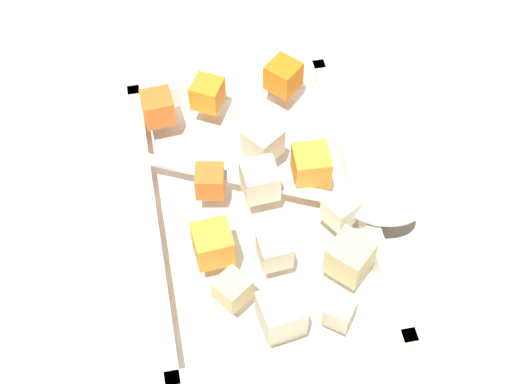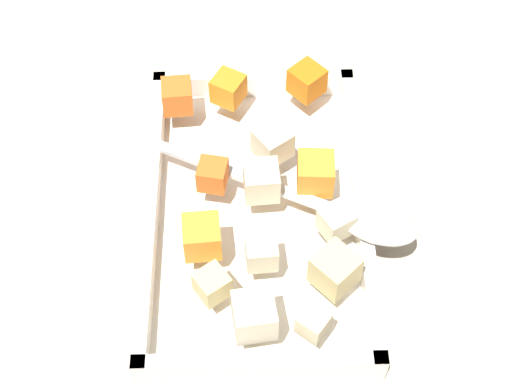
{
  "view_description": "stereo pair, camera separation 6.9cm",
  "coord_description": "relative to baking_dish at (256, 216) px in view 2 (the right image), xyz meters",
  "views": [
    {
      "loc": [
        -0.4,
        0.09,
        0.61
      ],
      "look_at": [
        -0.01,
        0.02,
        0.05
      ],
      "focal_mm": 54.25,
      "sensor_mm": 36.0,
      "label": 1
    },
    {
      "loc": [
        -0.41,
        0.02,
        0.61
      ],
      "look_at": [
        -0.01,
        0.02,
        0.05
      ],
      "focal_mm": 54.25,
      "sensor_mm": 36.0,
      "label": 2
    }
  ],
  "objects": [
    {
      "name": "ground_plane",
      "position": [
        0.01,
        -0.02,
        -0.01
      ],
      "size": [
        4.0,
        4.0,
        0.0
      ],
      "primitive_type": "plane",
      "color": "#BCB29E"
    },
    {
      "name": "baking_dish",
      "position": [
        0.0,
        0.0,
        0.0
      ],
      "size": [
        0.32,
        0.2,
        0.04
      ],
      "color": "white",
      "rests_on": "ground_plane"
    },
    {
      "name": "carrot_chunk_corner_se",
      "position": [
        0.13,
        -0.05,
        0.04
      ],
      "size": [
        0.04,
        0.04,
        0.03
      ],
      "primitive_type": "cube",
      "rotation": [
        0.0,
        0.0,
        5.45
      ],
      "color": "orange",
      "rests_on": "baking_dish"
    },
    {
      "name": "carrot_chunk_back_center",
      "position": [
        0.02,
        -0.05,
        0.04
      ],
      "size": [
        0.03,
        0.03,
        0.03
      ],
      "primitive_type": "cube",
      "rotation": [
        0.0,
        0.0,
        3.09
      ],
      "color": "orange",
      "rests_on": "baking_dish"
    },
    {
      "name": "carrot_chunk_mid_left",
      "position": [
        0.11,
        0.07,
        0.04
      ],
      "size": [
        0.03,
        0.03,
        0.03
      ],
      "primitive_type": "cube",
      "rotation": [
        0.0,
        0.0,
        4.79
      ],
      "color": "orange",
      "rests_on": "baking_dish"
    },
    {
      "name": "carrot_chunk_center",
      "position": [
        -0.05,
        0.05,
        0.04
      ],
      "size": [
        0.03,
        0.03,
        0.03
      ],
      "primitive_type": "cube",
      "rotation": [
        0.0,
        0.0,
        0.08
      ],
      "color": "orange",
      "rests_on": "baking_dish"
    },
    {
      "name": "carrot_chunk_heap_top",
      "position": [
        0.02,
        0.04,
        0.04
      ],
      "size": [
        0.03,
        0.03,
        0.03
      ],
      "primitive_type": "cube",
      "rotation": [
        0.0,
        0.0,
        2.95
      ],
      "color": "orange",
      "rests_on": "baking_dish"
    },
    {
      "name": "carrot_chunk_mid_right",
      "position": [
        0.12,
        0.02,
        0.04
      ],
      "size": [
        0.04,
        0.04,
        0.03
      ],
      "primitive_type": "cube",
      "rotation": [
        0.0,
        0.0,
        4.19
      ],
      "color": "orange",
      "rests_on": "baking_dish"
    },
    {
      "name": "potato_chunk_front_center",
      "position": [
        -0.09,
        0.04,
        0.04
      ],
      "size": [
        0.03,
        0.03,
        0.02
      ],
      "primitive_type": "cube",
      "rotation": [
        0.0,
        0.0,
        2.19
      ],
      "color": "#E0CC89",
      "rests_on": "baking_dish"
    },
    {
      "name": "potato_chunk_far_left",
      "position": [
        0.0,
        -0.0,
        0.04
      ],
      "size": [
        0.03,
        0.03,
        0.03
      ],
      "primitive_type": "cube",
      "rotation": [
        0.0,
        0.0,
        0.07
      ],
      "color": "beige",
      "rests_on": "baking_dish"
    },
    {
      "name": "potato_chunk_corner_ne",
      "position": [
        -0.13,
        -0.04,
        0.04
      ],
      "size": [
        0.03,
        0.03,
        0.02
      ],
      "primitive_type": "cube",
      "rotation": [
        0.0,
        0.0,
        2.49
      ],
      "color": "beige",
      "rests_on": "baking_dish"
    },
    {
      "name": "potato_chunk_near_left",
      "position": [
        -0.06,
        -0.0,
        0.04
      ],
      "size": [
        0.03,
        0.03,
        0.03
      ],
      "primitive_type": "cube",
      "rotation": [
        0.0,
        0.0,
        4.79
      ],
      "color": "beige",
      "rests_on": "baking_dish"
    },
    {
      "name": "potato_chunk_heap_side",
      "position": [
        0.05,
        -0.01,
        0.04
      ],
      "size": [
        0.04,
        0.04,
        0.03
      ],
      "primitive_type": "cube",
      "rotation": [
        0.0,
        0.0,
        2.2
      ],
      "color": "beige",
      "rests_on": "baking_dish"
    },
    {
      "name": "potato_chunk_rim_edge",
      "position": [
        -0.08,
        -0.06,
        0.04
      ],
      "size": [
        0.05,
        0.05,
        0.03
      ],
      "primitive_type": "cube",
      "rotation": [
        0.0,
        0.0,
        0.75
      ],
      "color": "#E0CC89",
      "rests_on": "baking_dish"
    },
    {
      "name": "potato_chunk_corner_sw",
      "position": [
        -0.03,
        -0.07,
        0.04
      ],
      "size": [
        0.03,
        0.03,
        0.03
      ],
      "primitive_type": "cube",
      "rotation": [
        0.0,
        0.0,
        3.68
      ],
      "color": "beige",
      "rests_on": "baking_dish"
    },
    {
      "name": "parsnip_chunk_under_handle",
      "position": [
        -0.13,
        0.0,
        0.05
      ],
      "size": [
        0.04,
        0.04,
        0.03
      ],
      "primitive_type": "cube",
      "rotation": [
        0.0,
        0.0,
        3.28
      ],
      "color": "beige",
      "rests_on": "baking_dish"
    },
    {
      "name": "serving_spoon",
      "position": [
        -0.03,
        -0.09,
        0.04
      ],
      "size": [
        0.14,
        0.24,
        0.02
      ],
      "rotation": [
        0.0,
        0.0,
        1.13
      ],
      "color": "silver",
      "rests_on": "baking_dish"
    }
  ]
}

